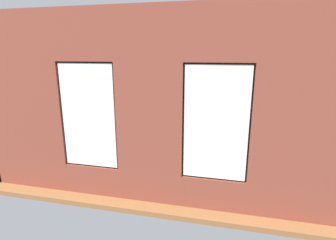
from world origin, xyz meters
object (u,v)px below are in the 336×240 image
Objects in this scene: papasan_chair at (162,123)px; potted_plant_between_couches at (208,164)px; remote_silver at (144,140)px; media_console at (83,132)px; cup_ceramic at (155,136)px; candle_jar at (162,140)px; potted_plant_corner_far_left at (311,177)px; coffee_table at (160,142)px; tv_flatscreen at (82,112)px; potted_plant_corner_near_left at (280,120)px; couch_left at (283,152)px; table_plant_small at (160,136)px; potted_plant_by_left_couch at (260,130)px; couch_by_window at (141,167)px; remote_gray at (175,139)px.

papasan_chair is 1.44× the size of potted_plant_between_couches.
media_console is (2.23, -0.74, -0.16)m from remote_silver.
candle_jar is (-0.27, 0.22, 0.00)m from cup_ceramic.
potted_plant_corner_far_left reaches higher than potted_plant_between_couches.
tv_flatscreen is (2.64, -0.63, 0.55)m from coffee_table.
potted_plant_corner_near_left reaches higher than potted_plant_corner_far_left.
potted_plant_between_couches is (1.70, 1.56, 0.20)m from couch_left.
tv_flatscreen is 6.31m from potted_plant_corner_far_left.
papasan_chair reaches higher than coffee_table.
media_console is at bearing -13.29° from coffee_table.
media_console is 4.55m from potted_plant_between_couches.
potted_plant_by_left_couch reaches higher than table_plant_small.
potted_plant_by_left_couch is at bearing -161.39° from couch_left.
cup_ceramic is at bearing -30.01° from coffee_table.
potted_plant_corner_far_left is 3.50m from potted_plant_corner_near_left.
couch_by_window is 3.25m from potted_plant_corner_far_left.
coffee_table is 8.05× the size of remote_silver.
media_console is at bearing -39.24° from couch_by_window.
potted_plant_by_left_couch is (0.55, -3.19, -0.08)m from potted_plant_corner_far_left.
candle_jar is 3.74m from potted_plant_corner_near_left.
papasan_chair reaches higher than potted_plant_by_left_couch.
papasan_chair is (-2.27, -0.99, 0.17)m from media_console.
tv_flatscreen is at bearing -13.34° from table_plant_small.
potted_plant_by_left_couch is (0.40, -1.48, 0.12)m from couch_left.
media_console reaches higher than candle_jar.
tv_flatscreen is 2.52m from papasan_chair.
remote_silver is 3.53m from potted_plant_by_left_couch.
couch_by_window is at bearing 2.05° from potted_plant_between_couches.
potted_plant_corner_far_left reaches higher than candle_jar.
potted_plant_by_left_couch reaches higher than remote_silver.
candle_jar is 0.58× the size of remote_gray.
candle_jar is at bearing -94.41° from couch_by_window.
potted_plant_corner_near_left is (-3.16, -1.99, 0.23)m from candle_jar.
coffee_table is 13.90× the size of candle_jar.
papasan_chair is 3.06m from potted_plant_by_left_couch.
papasan_chair is at bearing -82.66° from cup_ceramic.
papasan_chair is 0.79× the size of potted_plant_corner_near_left.
tv_flatscreen is (3.02, -0.49, 0.48)m from remote_gray.
potted_plant_between_couches is at bearing -44.05° from couch_left.
potted_plant_between_couches is 1.86m from potted_plant_corner_far_left.
remote_gray is (-0.55, -0.04, -0.04)m from cup_ceramic.
remote_silver is (0.79, 0.26, 0.00)m from remote_gray.
candle_jar is 3.09m from potted_plant_by_left_couch.
cup_ceramic reaches higher than remote_gray.
couch_by_window is at bearing 85.59° from candle_jar.
couch_left is 2.32m from potted_plant_between_couches.
tv_flatscreen is (2.47, -0.53, 0.45)m from cup_ceramic.
potted_plant_between_couches is at bearing 152.41° from tv_flatscreen.
potted_plant_corner_near_left reaches higher than remote_gray.
tv_flatscreen reaches higher than cup_ceramic.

